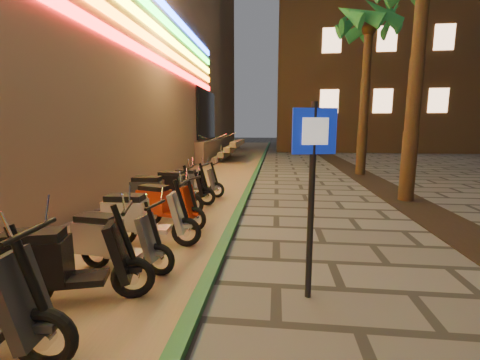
# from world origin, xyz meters

# --- Properties ---
(parking_strip) EXTENTS (3.40, 60.00, 0.01)m
(parking_strip) POSITION_xyz_m (-2.60, 10.00, 0.01)
(parking_strip) COLOR #8C7251
(parking_strip) RESTS_ON ground
(green_curb) EXTENTS (0.18, 60.00, 0.10)m
(green_curb) POSITION_xyz_m (-0.90, 10.00, 0.05)
(green_curb) COLOR #225B2F
(green_curb) RESTS_ON ground
(planting_strip) EXTENTS (1.20, 40.00, 0.02)m
(planting_strip) POSITION_xyz_m (3.60, 5.00, 0.01)
(planting_strip) COLOR black
(planting_strip) RESTS_ON ground
(apartment_block) EXTENTS (18.00, 16.06, 25.00)m
(apartment_block) POSITION_xyz_m (9.00, 32.00, 12.50)
(apartment_block) COLOR brown
(apartment_block) RESTS_ON ground
(palm_d) EXTENTS (2.97, 3.02, 7.16)m
(palm_d) POSITION_xyz_m (3.60, 12.00, 5.94)
(palm_d) COLOR #472D19
(palm_d) RESTS_ON ground
(pedestrian_sign) EXTENTS (0.50, 0.16, 2.32)m
(pedestrian_sign) POSITION_xyz_m (0.38, 1.43, 1.50)
(pedestrian_sign) COLOR black
(pedestrian_sign) RESTS_ON ground
(scooter_5) EXTENTS (1.65, 0.87, 1.17)m
(scooter_5) POSITION_xyz_m (-2.46, 0.94, 0.51)
(scooter_5) COLOR black
(scooter_5) RESTS_ON ground
(scooter_6) EXTENTS (1.50, 0.58, 1.06)m
(scooter_6) POSITION_xyz_m (-2.32, 1.87, 0.46)
(scooter_6) COLOR black
(scooter_6) RESTS_ON ground
(scooter_7) EXTENTS (1.66, 0.58, 1.17)m
(scooter_7) POSITION_xyz_m (-2.33, 2.85, 0.51)
(scooter_7) COLOR black
(scooter_7) RESTS_ON ground
(scooter_8) EXTENTS (1.55, 0.79, 1.10)m
(scooter_8) POSITION_xyz_m (-2.32, 3.97, 0.48)
(scooter_8) COLOR black
(scooter_8) RESTS_ON ground
(scooter_9) EXTENTS (1.68, 0.59, 1.18)m
(scooter_9) POSITION_xyz_m (-2.74, 4.79, 0.51)
(scooter_9) COLOR black
(scooter_9) RESTS_ON ground
(scooter_10) EXTENTS (1.60, 0.60, 1.12)m
(scooter_10) POSITION_xyz_m (-2.58, 5.89, 0.49)
(scooter_10) COLOR black
(scooter_10) RESTS_ON ground
(scooter_11) EXTENTS (1.48, 0.52, 1.04)m
(scooter_11) POSITION_xyz_m (-2.43, 6.80, 0.45)
(scooter_11) COLOR black
(scooter_11) RESTS_ON ground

